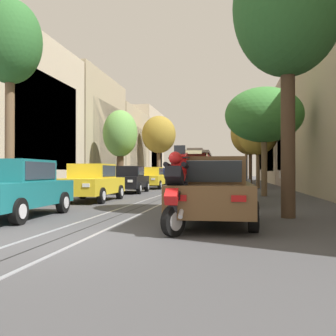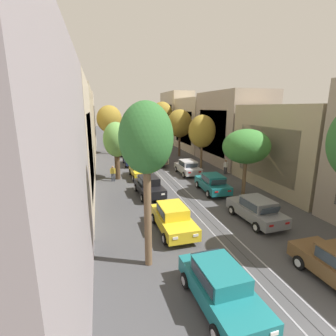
% 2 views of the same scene
% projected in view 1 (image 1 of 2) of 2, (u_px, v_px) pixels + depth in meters
% --- Properties ---
extents(ground_plane, '(160.00, 160.00, 0.00)m').
position_uv_depth(ground_plane, '(188.00, 188.00, 29.14)').
color(ground_plane, '#424244').
extents(trolley_track_rails, '(1.14, 63.77, 0.01)m').
position_uv_depth(trolley_track_rails, '(193.00, 187.00, 32.67)').
color(trolley_track_rails, gray).
rests_on(trolley_track_rails, ground).
extents(building_facade_left, '(5.74, 55.47, 10.02)m').
position_uv_depth(building_facade_left, '(85.00, 134.00, 35.42)').
color(building_facade_left, gray).
rests_on(building_facade_left, ground).
extents(building_facade_right, '(5.94, 55.47, 10.36)m').
position_uv_depth(building_facade_right, '(316.00, 130.00, 30.80)').
color(building_facade_right, gray).
rests_on(building_facade_right, ground).
extents(parked_car_teal_near_left, '(2.11, 4.41, 1.58)m').
position_uv_depth(parked_car_teal_near_left, '(13.00, 188.00, 10.66)').
color(parked_car_teal_near_left, '#196B70').
rests_on(parked_car_teal_near_left, ground).
extents(parked_car_yellow_second_left, '(2.04, 4.38, 1.58)m').
position_uv_depth(parked_car_yellow_second_left, '(92.00, 182.00, 16.71)').
color(parked_car_yellow_second_left, gold).
rests_on(parked_car_yellow_second_left, ground).
extents(parked_car_black_mid_left, '(2.15, 4.42, 1.58)m').
position_uv_depth(parked_car_black_mid_left, '(129.00, 179.00, 23.29)').
color(parked_car_black_mid_left, black).
rests_on(parked_car_black_mid_left, ground).
extents(parked_car_yellow_fourth_left, '(2.05, 4.38, 1.58)m').
position_uv_depth(parked_car_yellow_fourth_left, '(151.00, 178.00, 28.99)').
color(parked_car_yellow_fourth_left, gold).
rests_on(parked_car_yellow_fourth_left, ground).
extents(parked_car_navy_fifth_left, '(2.01, 4.36, 1.58)m').
position_uv_depth(parked_car_navy_fifth_left, '(164.00, 177.00, 35.18)').
color(parked_car_navy_fifth_left, '#19234C').
rests_on(parked_car_navy_fifth_left, ground).
extents(parked_car_beige_sixth_left, '(2.14, 4.42, 1.58)m').
position_uv_depth(parked_car_beige_sixth_left, '(177.00, 176.00, 42.05)').
color(parked_car_beige_sixth_left, '#C1B28E').
rests_on(parked_car_beige_sixth_left, ground).
extents(parked_car_yellow_far_left, '(2.12, 4.41, 1.58)m').
position_uv_depth(parked_car_yellow_far_left, '(182.00, 175.00, 48.30)').
color(parked_car_yellow_far_left, gold).
rests_on(parked_car_yellow_far_left, ground).
extents(parked_car_brown_near_right, '(2.04, 4.38, 1.58)m').
position_uv_depth(parked_car_brown_near_right, '(213.00, 190.00, 9.48)').
color(parked_car_brown_near_right, brown).
rests_on(parked_car_brown_near_right, ground).
extents(parked_car_grey_second_right, '(2.14, 4.42, 1.58)m').
position_uv_depth(parked_car_grey_second_right, '(223.00, 183.00, 15.65)').
color(parked_car_grey_second_right, slate).
rests_on(parked_car_grey_second_right, ground).
extents(parked_car_teal_mid_right, '(2.12, 4.41, 1.58)m').
position_uv_depth(parked_car_teal_mid_right, '(222.00, 180.00, 21.72)').
color(parked_car_teal_mid_right, '#196B70').
rests_on(parked_car_teal_mid_right, ground).
extents(parked_car_silver_fourth_right, '(2.03, 4.37, 1.58)m').
position_uv_depth(parked_car_silver_fourth_right, '(223.00, 178.00, 27.96)').
color(parked_car_silver_fourth_right, '#B7B7BC').
rests_on(parked_car_silver_fourth_right, ground).
extents(street_tree_kerb_left_near, '(2.32, 2.18, 7.53)m').
position_uv_depth(street_tree_kerb_left_near, '(10.00, 45.00, 14.24)').
color(street_tree_kerb_left_near, brown).
rests_on(street_tree_kerb_left_near, ground).
extents(street_tree_kerb_left_second, '(2.57, 2.71, 5.86)m').
position_uv_depth(street_tree_kerb_left_second, '(120.00, 135.00, 29.32)').
color(street_tree_kerb_left_second, '#4C3826').
rests_on(street_tree_kerb_left_second, ground).
extents(street_tree_kerb_left_mid, '(3.87, 3.21, 7.59)m').
position_uv_depth(street_tree_kerb_left_mid, '(159.00, 135.00, 44.42)').
color(street_tree_kerb_left_mid, brown).
rests_on(street_tree_kerb_left_mid, ground).
extents(street_tree_kerb_right_near, '(2.97, 3.17, 7.66)m').
position_uv_depth(street_tree_kerb_right_near, '(288.00, 9.00, 10.67)').
color(street_tree_kerb_right_near, '#4C3826').
rests_on(street_tree_kerb_right_near, ground).
extents(street_tree_kerb_right_second, '(3.98, 3.37, 5.57)m').
position_uv_depth(street_tree_kerb_right_second, '(264.00, 115.00, 20.03)').
color(street_tree_kerb_right_second, brown).
rests_on(street_tree_kerb_right_second, ground).
extents(street_tree_kerb_right_mid, '(3.27, 2.80, 6.42)m').
position_uv_depth(street_tree_kerb_right_mid, '(258.00, 130.00, 29.94)').
color(street_tree_kerb_right_mid, brown).
rests_on(street_tree_kerb_right_mid, ground).
extents(street_tree_kerb_right_fourth, '(3.79, 3.18, 6.98)m').
position_uv_depth(street_tree_kerb_right_fourth, '(250.00, 134.00, 38.02)').
color(street_tree_kerb_right_fourth, '#4C3826').
rests_on(street_tree_kerb_right_fourth, ground).
extents(street_tree_kerb_right_far, '(3.82, 3.96, 8.29)m').
position_uv_depth(street_tree_kerb_right_far, '(246.00, 132.00, 48.53)').
color(street_tree_kerb_right_far, brown).
rests_on(street_tree_kerb_right_far, ground).
extents(cable_car_trolley, '(2.82, 9.17, 3.28)m').
position_uv_depth(cable_car_trolley, '(196.00, 167.00, 36.09)').
color(cable_car_trolley, maroon).
rests_on(cable_car_trolley, ground).
extents(motorcycle_with_rider, '(0.50, 1.85, 1.81)m').
position_uv_depth(motorcycle_with_rider, '(177.00, 186.00, 7.95)').
color(motorcycle_with_rider, black).
rests_on(motorcycle_with_rider, ground).
extents(pedestrian_on_left_pavement, '(0.55, 0.35, 1.59)m').
position_uv_depth(pedestrian_on_left_pavement, '(111.00, 177.00, 28.66)').
color(pedestrian_on_left_pavement, '#282D38').
rests_on(pedestrian_on_left_pavement, ground).
extents(pedestrian_on_right_pavement, '(0.55, 0.38, 1.62)m').
position_uv_depth(pedestrian_on_right_pavement, '(284.00, 177.00, 26.20)').
color(pedestrian_on_right_pavement, '#282D38').
rests_on(pedestrian_on_right_pavement, ground).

